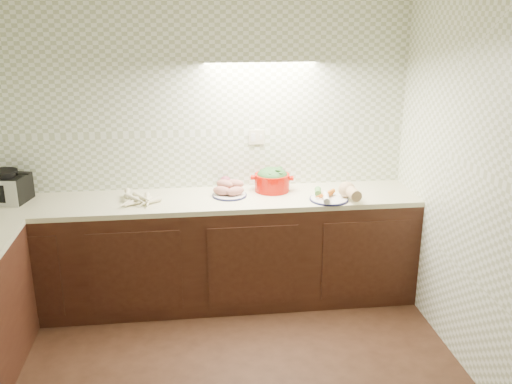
{
  "coord_description": "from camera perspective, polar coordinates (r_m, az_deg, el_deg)",
  "views": [
    {
      "loc": [
        -0.01,
        -2.8,
        2.37
      ],
      "look_at": [
        0.48,
        1.25,
        1.02
      ],
      "focal_mm": 40.0,
      "sensor_mm": 36.0,
      "label": 1
    }
  ],
  "objects": [
    {
      "name": "parsnip_pile",
      "position": [
        4.52,
        -12.39,
        -0.7
      ],
      "size": [
        0.4,
        0.36,
        0.07
      ],
      "color": "beige",
      "rests_on": "counter"
    },
    {
      "name": "room",
      "position": [
        2.89,
        -6.46,
        3.37
      ],
      "size": [
        3.6,
        3.6,
        2.6
      ],
      "color": "black",
      "rests_on": "ground"
    },
    {
      "name": "counter",
      "position": [
        4.03,
        -15.91,
        -10.91
      ],
      "size": [
        3.6,
        3.6,
        0.9
      ],
      "color": "black",
      "rests_on": "ground"
    },
    {
      "name": "onion_bowl",
      "position": [
        4.68,
        -2.9,
        0.63
      ],
      "size": [
        0.17,
        0.17,
        0.13
      ],
      "color": "black",
      "rests_on": "counter"
    },
    {
      "name": "veg_plate",
      "position": [
        4.53,
        8.18,
        -0.12
      ],
      "size": [
        0.37,
        0.32,
        0.14
      ],
      "rotation": [
        0.0,
        0.0,
        -0.07
      ],
      "color": "#121338",
      "rests_on": "counter"
    },
    {
      "name": "dutch_oven",
      "position": [
        4.68,
        1.63,
        1.26
      ],
      "size": [
        0.36,
        0.34,
        0.2
      ],
      "rotation": [
        0.0,
        0.0,
        -0.19
      ],
      "color": "#AE0B01",
      "rests_on": "counter"
    },
    {
      "name": "sweet_potato_plate",
      "position": [
        4.58,
        -2.68,
        0.21
      ],
      "size": [
        0.28,
        0.28,
        0.13
      ],
      "rotation": [
        0.0,
        0.0,
        -0.12
      ],
      "color": "#121338",
      "rests_on": "counter"
    },
    {
      "name": "toaster_oven",
      "position": [
        4.84,
        -23.88,
        0.45
      ],
      "size": [
        0.4,
        0.34,
        0.25
      ],
      "rotation": [
        0.0,
        0.0,
        -0.23
      ],
      "color": "black",
      "rests_on": "counter"
    }
  ]
}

